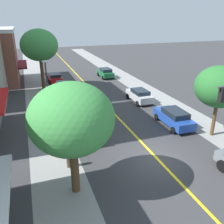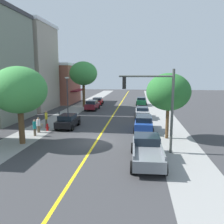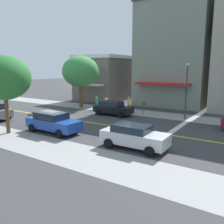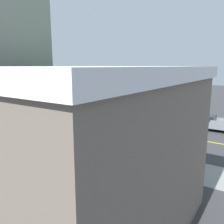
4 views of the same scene
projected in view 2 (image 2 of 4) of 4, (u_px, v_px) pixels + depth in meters
ground_plane at (97, 141)px, 21.14m from camera, size 140.00×140.00×0.00m
sidewalk_left at (22, 138)px, 21.96m from camera, size 3.46×126.00×0.01m
sidewalk_right at (177, 144)px, 20.32m from camera, size 3.46×126.00×0.01m
road_centerline_stripe at (97, 141)px, 21.14m from camera, size 0.20×126.00×0.00m
brick_apartment_block at (25, 67)px, 38.98m from camera, size 9.07×8.99×14.24m
corner_shop_building at (48, 83)px, 48.85m from camera, size 13.25×9.49×8.07m
street_tree_left_near at (83, 74)px, 41.79m from camera, size 4.97×4.97×8.19m
street_tree_right_corner at (19, 90)px, 19.65m from camera, size 4.68×4.68×6.66m
street_tree_left_far at (168, 92)px, 21.36m from camera, size 4.04×4.04×6.09m
fire_hydrant at (47, 127)px, 24.86m from camera, size 0.44×0.24×0.80m
parking_meter at (59, 115)px, 29.18m from camera, size 0.12×0.18×1.37m
traffic_light_mast at (156, 99)px, 17.49m from camera, size 4.12×0.32×6.38m
street_lamp at (67, 92)px, 33.13m from camera, size 0.70×0.36×5.56m
red_sedan_left_curb at (98, 101)px, 45.56m from camera, size 2.19×4.19×1.41m
silver_sedan_right_curb at (142, 112)px, 32.10m from camera, size 1.99×4.34×1.54m
maroon_sedan_left_curb at (92, 105)px, 39.14m from camera, size 2.04×4.48×1.64m
green_sedan_right_curb at (141, 101)px, 44.94m from camera, size 1.98×4.20×1.56m
black_sedan_left_curb at (68, 121)px, 26.22m from camera, size 2.01×4.26×1.53m
blue_sedan_right_curb at (144, 123)px, 24.94m from camera, size 2.12×4.84×1.61m
grey_pickup_truck at (147, 150)px, 16.03m from camera, size 2.33×5.58×1.68m
pedestrian_teal_shirt at (35, 127)px, 22.74m from camera, size 0.32×0.32×1.62m
pedestrian_yellow_shirt at (46, 118)px, 26.96m from camera, size 0.30×0.30×1.81m
pedestrian_white_shirt at (38, 125)px, 24.06m from camera, size 0.39×0.39×1.58m
small_dog at (41, 125)px, 26.03m from camera, size 0.39×0.79×0.58m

